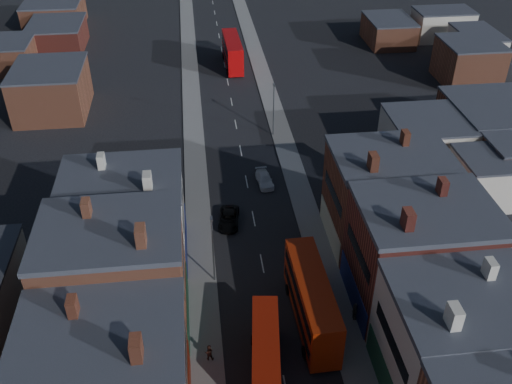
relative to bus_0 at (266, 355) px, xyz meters
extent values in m
cube|color=gray|center=(-5.00, 32.03, -2.26)|extent=(3.00, 200.00, 0.12)
cube|color=gray|center=(8.00, 32.03, -2.26)|extent=(3.00, 200.00, 0.12)
cylinder|color=slate|center=(-3.70, 12.03, 1.68)|extent=(0.16, 0.16, 8.00)
cube|color=slate|center=(-3.70, 12.03, 5.68)|extent=(0.25, 0.70, 0.25)
cylinder|color=slate|center=(6.70, 42.03, 1.68)|extent=(0.16, 0.16, 8.00)
cube|color=slate|center=(6.70, 42.03, 5.68)|extent=(0.25, 0.70, 0.25)
cube|color=#A21B09|center=(0.00, 0.00, -0.01)|extent=(3.42, 10.15, 3.98)
cube|color=black|center=(0.00, 0.00, -0.78)|extent=(3.38, 9.36, 0.81)
cube|color=black|center=(0.00, 0.00, 0.94)|extent=(3.38, 9.36, 0.81)
cylinder|color=black|center=(-0.75, 3.29, -1.87)|extent=(0.38, 0.93, 0.90)
cylinder|color=black|center=(1.50, 3.03, -1.87)|extent=(0.38, 0.93, 0.90)
cube|color=#B7280A|center=(5.00, 5.30, 0.54)|extent=(3.11, 12.41, 4.94)
cube|color=black|center=(5.00, 5.30, -0.41)|extent=(3.15, 11.43, 1.01)
cube|color=black|center=(5.00, 5.30, 1.72)|extent=(3.15, 11.43, 1.01)
cylinder|color=black|center=(3.70, 1.32, -1.76)|extent=(0.36, 1.13, 1.12)
cylinder|color=black|center=(6.50, 1.39, -1.76)|extent=(0.36, 1.13, 1.12)
cylinder|color=black|center=(3.50, 9.21, -1.76)|extent=(0.36, 1.13, 1.12)
cylinder|color=black|center=(6.30, 9.28, -1.76)|extent=(0.36, 1.13, 1.12)
cube|color=#B90809|center=(3.00, 69.12, 0.49)|extent=(3.02, 12.17, 4.85)
cube|color=black|center=(3.00, 69.12, -0.45)|extent=(3.06, 11.21, 0.99)
cube|color=black|center=(3.00, 69.12, 1.65)|extent=(3.06, 11.21, 0.99)
cylinder|color=black|center=(1.71, 65.22, -1.77)|extent=(0.35, 1.11, 1.10)
cylinder|color=black|center=(4.46, 65.28, -1.77)|extent=(0.35, 1.11, 1.10)
cylinder|color=black|center=(1.54, 72.97, -1.77)|extent=(0.35, 1.11, 1.10)
cylinder|color=black|center=(4.29, 73.03, -1.77)|extent=(0.35, 1.11, 1.10)
imported|color=black|center=(-1.48, 21.48, -1.63)|extent=(2.93, 5.21, 1.37)
imported|color=white|center=(3.75, 29.33, -1.67)|extent=(2.22, 4.62, 1.30)
imported|color=#3A1E17|center=(-4.75, 1.96, -1.36)|extent=(0.86, 0.53, 1.68)
imported|color=#534E47|center=(9.20, 5.09, -1.22)|extent=(0.58, 1.17, 1.96)
camera|label=1|loc=(-4.53, -31.50, 38.67)|focal=40.00mm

